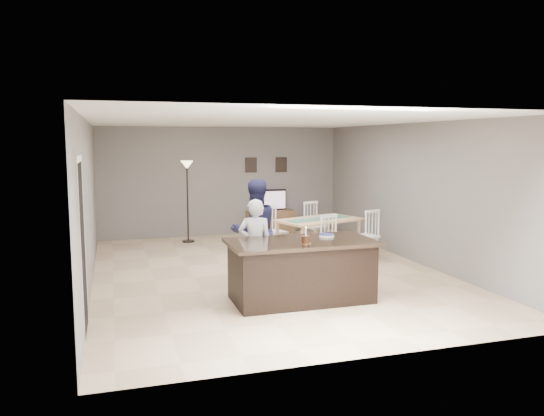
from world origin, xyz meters
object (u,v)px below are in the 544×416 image
object	(u,v)px
dining_table	(319,225)
birthday_cake	(306,240)
tv_console	(271,222)
man	(255,231)
floor_lamp	(187,179)
plate_stack	(327,235)
woman	(255,245)
kitchen_island	(301,270)
television	(270,200)

from	to	relation	value
dining_table	birthday_cake	bearing A→B (deg)	-134.76
tv_console	birthday_cake	size ratio (longest dim) A/B	4.90
tv_console	dining_table	bearing A→B (deg)	-86.97
man	floor_lamp	size ratio (longest dim) A/B	0.91
plate_stack	dining_table	size ratio (longest dim) A/B	0.10
woman	plate_stack	size ratio (longest dim) A/B	6.07
kitchen_island	man	size ratio (longest dim) A/B	1.24
woman	kitchen_island	bearing A→B (deg)	145.41
kitchen_island	birthday_cake	size ratio (longest dim) A/B	8.79
woman	dining_table	world-z (taller)	woman
man	birthday_cake	distance (m)	1.51
tv_console	television	world-z (taller)	television
kitchen_island	dining_table	world-z (taller)	dining_table
man	plate_stack	size ratio (longest dim) A/B	7.18
kitchen_island	television	size ratio (longest dim) A/B	2.35
man	plate_stack	xyz separation A→B (m)	(0.86, -1.04, 0.06)
dining_table	floor_lamp	xyz separation A→B (m)	(-2.31, 2.42, 0.82)
birthday_cake	floor_lamp	world-z (taller)	floor_lamp
woman	floor_lamp	size ratio (longest dim) A/B	0.77
television	woman	size ratio (longest dim) A/B	0.63
woman	plate_stack	distance (m)	1.13
plate_stack	woman	bearing A→B (deg)	153.33
woman	man	size ratio (longest dim) A/B	0.85
plate_stack	television	bearing A→B (deg)	82.45
tv_console	birthday_cake	xyz separation A→B (m)	(-1.22, -5.80, 0.66)
woman	plate_stack	xyz separation A→B (m)	(0.99, -0.50, 0.19)
tv_console	man	bearing A→B (deg)	-109.98
television	floor_lamp	size ratio (longest dim) A/B	0.48
birthday_cake	floor_lamp	xyz separation A→B (m)	(-0.94, 5.33, 0.51)
television	man	xyz separation A→B (m)	(-1.58, -4.41, 0.00)
tv_console	plate_stack	distance (m)	5.46
man	floor_lamp	world-z (taller)	floor_lamp
plate_stack	dining_table	world-z (taller)	dining_table
kitchen_island	plate_stack	distance (m)	0.69
kitchen_island	television	bearing A→B (deg)	77.99
birthday_cake	kitchen_island	bearing A→B (deg)	85.88
man	tv_console	bearing A→B (deg)	-120.35
tv_console	floor_lamp	size ratio (longest dim) A/B	0.63
kitchen_island	television	world-z (taller)	television
television	floor_lamp	bearing A→B (deg)	13.96
tv_console	floor_lamp	xyz separation A→B (m)	(-2.16, -0.47, 1.17)
birthday_cake	dining_table	distance (m)	3.24
man	birthday_cake	xyz separation A→B (m)	(0.36, -1.46, 0.09)
dining_table	kitchen_island	bearing A→B (deg)	-136.33
man	dining_table	size ratio (longest dim) A/B	0.75
man	dining_table	world-z (taller)	man
kitchen_island	man	world-z (taller)	man
television	floor_lamp	xyz separation A→B (m)	(-2.16, -0.54, 0.61)
plate_stack	man	bearing A→B (deg)	129.41
birthday_cake	plate_stack	bearing A→B (deg)	40.38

